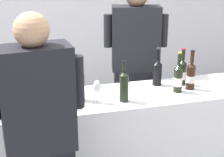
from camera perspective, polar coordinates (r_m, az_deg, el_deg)
The scene contains 13 objects.
wall_back at distance 5.08m, azimuth -8.49°, elevation 12.92°, with size 8.00×0.10×2.80m, color white.
counter at distance 2.91m, azimuth -0.82°, elevation -11.52°, with size 2.53×0.57×0.92m, color white.
wine_bottle_0 at distance 2.81m, azimuth 11.12°, elevation 0.06°, with size 0.07×0.07×0.34m.
wine_bottle_2 at distance 2.60m, azimuth -5.48°, elevation -1.24°, with size 0.08×0.08×0.32m.
wine_bottle_3 at distance 2.94m, azimuth 7.67°, elevation 1.16°, with size 0.08×0.08×0.33m.
wine_bottle_5 at distance 2.57m, azimuth 2.05°, elevation -1.18°, with size 0.07×0.07×0.32m.
wine_bottle_6 at distance 2.89m, azimuth 13.18°, elevation 0.51°, with size 0.07×0.07×0.34m.
wine_bottle_7 at distance 2.49m, azimuth -8.55°, elevation -2.41°, with size 0.07×0.07×0.30m.
wine_bottle_8 at distance 2.99m, azimuth 11.76°, elevation 1.12°, with size 0.07×0.07×0.32m.
wine_glass at distance 2.55m, azimuth -2.57°, elevation -1.59°, with size 0.07×0.07×0.18m.
ice_bucket at distance 2.45m, azimuth -13.62°, elevation -3.43°, with size 0.19×0.19×0.21m.
person_server at distance 3.36m, azimuth 3.87°, elevation 0.29°, with size 0.60×0.34×1.76m.
person_guest at distance 2.19m, azimuth -11.88°, elevation -12.07°, with size 0.57×0.28×1.70m.
Camera 1 is at (-0.62, -2.42, 1.96)m, focal length 54.08 mm.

